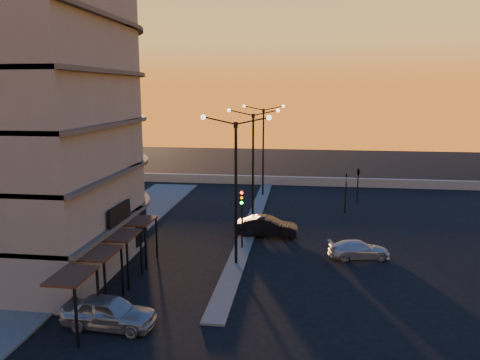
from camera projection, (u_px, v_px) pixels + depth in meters
The scene contains 14 objects.
ground at pixel (236, 264), 29.87m from camera, with size 120.00×120.00×0.00m, color black.
sidewalk_west at pixel (105, 238), 35.12m from camera, with size 5.00×40.00×0.12m, color #454543.
median at pixel (253, 221), 39.59m from camera, with size 1.20×36.00×0.12m, color #454543.
parapet at pixel (284, 181), 54.82m from camera, with size 44.00×0.50×1.00m, color gray.
building at pixel (16, 75), 29.47m from camera, with size 14.35×17.08×25.00m.
streetlamp_near at pixel (236, 179), 28.81m from camera, with size 4.32×0.32×9.51m.
streetlamp_mid at pixel (253, 156), 38.54m from camera, with size 4.32×0.32×9.51m.
streetlamp_far at pixel (263, 143), 48.28m from camera, with size 4.32×0.32×9.51m.
traffic_light_main at pixel (242, 210), 32.12m from camera, with size 0.28×0.44×4.25m.
signal_east_a at pixel (346, 192), 42.09m from camera, with size 0.13×0.16×3.60m.
signal_east_b at pixel (358, 172), 45.56m from camera, with size 0.42×1.99×3.60m.
car_hatchback at pixel (109, 312), 21.87m from camera, with size 1.79×4.45×1.51m, color #93979A.
car_sedan at pixel (267, 227), 35.51m from camera, with size 1.62×4.64×1.53m, color black.
car_wagon at pixel (359, 249), 30.94m from camera, with size 1.63×4.02×1.17m, color #AEB2B6.
Camera 1 is at (4.01, -28.02, 10.97)m, focal length 35.00 mm.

